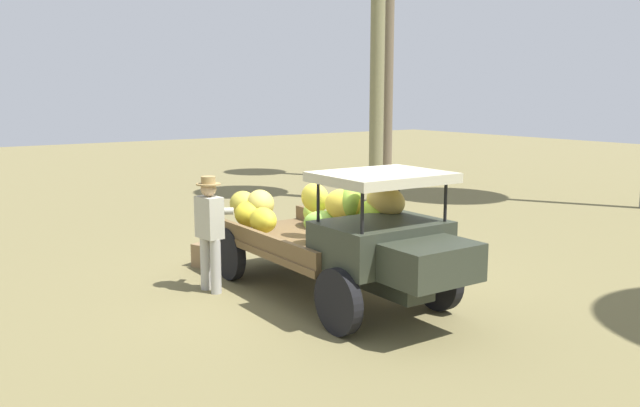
% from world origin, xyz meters
% --- Properties ---
extents(ground_plane, '(60.00, 60.00, 0.00)m').
position_xyz_m(ground_plane, '(0.00, 0.00, 0.00)').
color(ground_plane, olive).
extents(truck, '(4.51, 1.90, 1.84)m').
position_xyz_m(truck, '(0.69, -0.07, 0.90)').
color(truck, '#303529').
rests_on(truck, ground).
extents(farmer, '(0.52, 0.48, 1.65)m').
position_xyz_m(farmer, '(-0.69, -1.37, 0.94)').
color(farmer, '#B2B0A8').
rests_on(farmer, ground).
extents(wooden_crate, '(0.58, 0.64, 0.38)m').
position_xyz_m(wooden_crate, '(-2.00, -0.74, 0.19)').
color(wooden_crate, olive).
rests_on(wooden_crate, ground).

